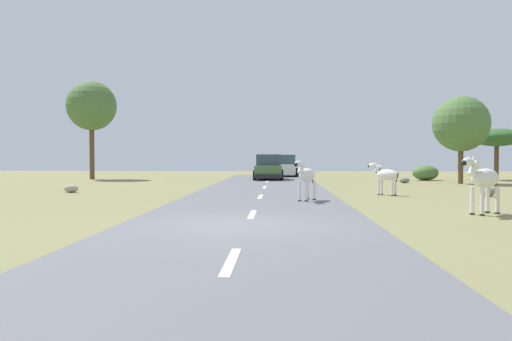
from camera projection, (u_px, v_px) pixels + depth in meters
ground_plane at (237, 227)px, 11.37m from camera, size 90.00×90.00×0.00m
road at (248, 226)px, 11.36m from camera, size 6.00×64.00×0.05m
lane_markings at (245, 231)px, 10.36m from camera, size 0.16×56.00×0.01m
zebra_0 at (306, 176)px, 17.53m from camera, size 0.97×1.46×1.50m
zebra_1 at (385, 175)px, 20.70m from camera, size 1.21×1.18×1.41m
zebra_2 at (483, 179)px, 13.74m from camera, size 1.53×1.25×1.67m
car_0 at (268, 168)px, 34.31m from camera, size 2.04×4.35×1.74m
car_1 at (286, 166)px, 40.09m from camera, size 2.28×4.46×1.74m
tree_1 at (497, 138)px, 34.16m from camera, size 3.49×3.49×3.58m
tree_3 at (92, 106)px, 35.64m from camera, size 3.55×3.55×7.09m
tree_4 at (461, 124)px, 29.60m from camera, size 3.33×3.33×5.27m
bush_1 at (425, 173)px, 34.00m from camera, size 1.75×1.58×1.05m
rock_1 at (404, 180)px, 30.56m from camera, size 0.64×0.45×0.34m
rock_2 at (488, 192)px, 20.07m from camera, size 0.53×0.58×0.41m
rock_3 at (71, 189)px, 22.35m from camera, size 0.64×0.48×0.36m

